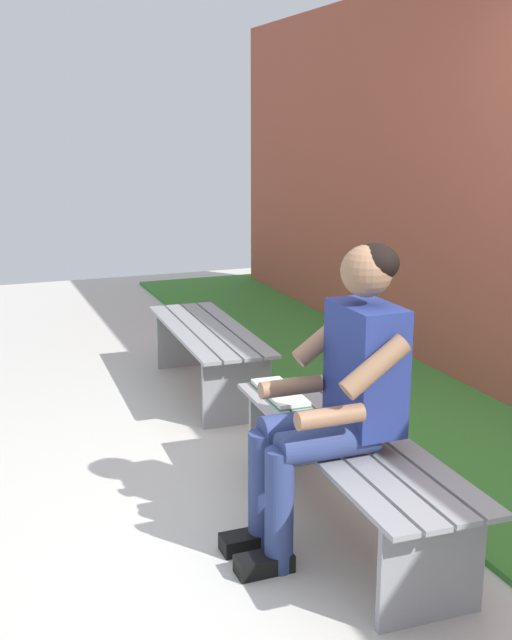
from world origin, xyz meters
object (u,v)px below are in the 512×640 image
at_px(bench_near, 348,459).
at_px(bench_far, 208,344).
at_px(apple, 337,399).
at_px(book_open, 280,393).
at_px(person_seated, 338,388).

relative_size(bench_near, bench_far, 1.10).
height_order(apple, book_open, apple).
distance_m(bench_near, bench_far, 1.88).
distance_m(person_seated, apple, 0.49).
bearing_deg(bench_far, person_seated, 177.15).
bearing_deg(bench_near, person_seated, 131.51).
distance_m(apple, book_open, 0.31).
xyz_separation_m(bench_far, person_seated, (-1.97, 0.10, 0.35)).
bearing_deg(bench_near, apple, -18.51).
height_order(bench_near, bench_far, same).
relative_size(bench_near, person_seated, 1.29).
distance_m(bench_far, book_open, 1.32).
height_order(person_seated, apple, person_seated).
xyz_separation_m(bench_far, apple, (-1.57, -0.10, 0.15)).
bearing_deg(apple, bench_near, 161.49).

